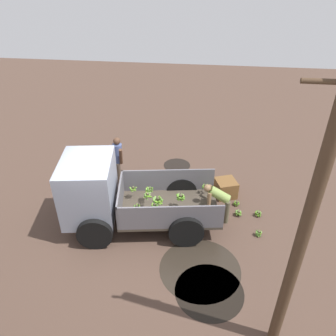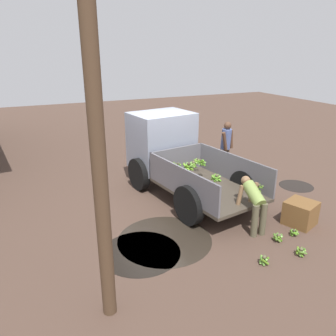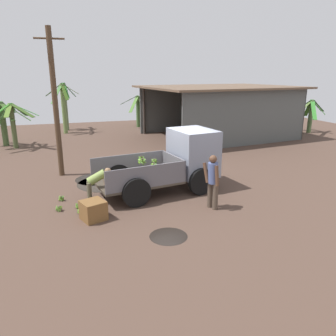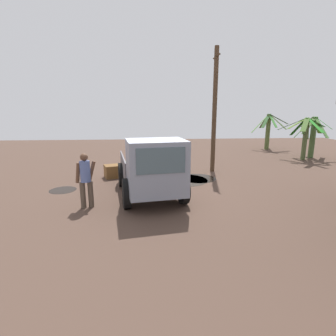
# 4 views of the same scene
# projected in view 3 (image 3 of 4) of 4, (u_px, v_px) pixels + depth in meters

# --- Properties ---
(ground) EXTENTS (36.00, 36.00, 0.00)m
(ground) POSITION_uv_depth(u_px,v_px,m) (177.00, 186.00, 12.37)
(ground) COLOR #4F3A2F
(mud_patch_0) EXTENTS (1.01, 1.01, 0.01)m
(mud_patch_0) POSITION_uv_depth(u_px,v_px,m) (168.00, 236.00, 8.57)
(mud_patch_0) COLOR black
(mud_patch_0) RESTS_ON ground
(mud_patch_1) EXTENTS (2.05, 2.05, 0.01)m
(mud_patch_1) POSITION_uv_depth(u_px,v_px,m) (104.00, 183.00, 12.67)
(mud_patch_1) COLOR #2D251E
(mud_patch_1) RESTS_ON ground
(mud_patch_2) EXTENTS (1.63, 1.63, 0.01)m
(mud_patch_2) POSITION_uv_depth(u_px,v_px,m) (96.00, 179.00, 13.18)
(mud_patch_2) COLOR black
(mud_patch_2) RESTS_ON ground
(cargo_truck) EXTENTS (4.50, 2.57, 2.15)m
(cargo_truck) POSITION_uv_depth(u_px,v_px,m) (182.00, 159.00, 11.90)
(cargo_truck) COLOR #453C31
(cargo_truck) RESTS_ON ground
(warehouse_shed) EXTENTS (10.23, 8.35, 3.29)m
(warehouse_shed) POSITION_uv_depth(u_px,v_px,m) (225.00, 99.00, 21.55)
(warehouse_shed) COLOR #535755
(warehouse_shed) RESTS_ON ground
(utility_pole) EXTENTS (1.11, 0.21, 5.80)m
(utility_pole) POSITION_uv_depth(u_px,v_px,m) (55.00, 104.00, 12.87)
(utility_pole) COLOR #4B3624
(utility_pole) RESTS_ON ground
(banana_palm_0) EXTENTS (2.73, 2.40, 2.52)m
(banana_palm_0) POSITION_uv_depth(u_px,v_px,m) (13.00, 123.00, 18.20)
(banana_palm_0) COLOR #4D5B34
(banana_palm_0) RESTS_ON ground
(banana_palm_1) EXTENTS (2.82, 2.20, 2.55)m
(banana_palm_1) POSITION_uv_depth(u_px,v_px,m) (3.00, 122.00, 18.86)
(banana_palm_1) COLOR #4A6337
(banana_palm_1) RESTS_ON ground
(banana_palm_2) EXTENTS (1.67, 2.31, 3.43)m
(banana_palm_2) POSITION_uv_depth(u_px,v_px,m) (65.00, 106.00, 23.94)
(banana_palm_2) COLOR #687B51
(banana_palm_2) RESTS_ON ground
(banana_palm_3) EXTENTS (2.37, 1.90, 2.43)m
(banana_palm_3) POSITION_uv_depth(u_px,v_px,m) (138.00, 110.00, 25.49)
(banana_palm_3) COLOR #446734
(banana_palm_3) RESTS_ON ground
(banana_palm_5) EXTENTS (2.26, 2.08, 3.42)m
(banana_palm_5) POSITION_uv_depth(u_px,v_px,m) (64.00, 107.00, 22.63)
(banana_palm_5) COLOR olive
(banana_palm_5) RESTS_ON ground
(banana_palm_6) EXTENTS (2.33, 2.60, 2.32)m
(banana_palm_6) POSITION_uv_depth(u_px,v_px,m) (310.00, 115.00, 23.06)
(banana_palm_6) COLOR #587442
(banana_palm_6) RESTS_ON ground
(person_foreground_visitor) EXTENTS (0.48, 0.63, 1.73)m
(person_foreground_visitor) POSITION_uv_depth(u_px,v_px,m) (213.00, 179.00, 10.08)
(person_foreground_visitor) COLOR #4F4135
(person_foreground_visitor) RESTS_ON ground
(person_worker_loading) EXTENTS (0.81, 0.60, 1.18)m
(person_worker_loading) POSITION_uv_depth(u_px,v_px,m) (96.00, 182.00, 10.53)
(person_worker_loading) COLOR brown
(person_worker_loading) RESTS_ON ground
(banana_bunch_on_ground_0) EXTENTS (0.21, 0.21, 0.16)m
(banana_bunch_on_ground_0) POSITION_uv_depth(u_px,v_px,m) (80.00, 211.00, 9.90)
(banana_bunch_on_ground_0) COLOR #463F2D
(banana_bunch_on_ground_0) RESTS_ON ground
(banana_bunch_on_ground_1) EXTENTS (0.21, 0.21, 0.19)m
(banana_bunch_on_ground_1) POSITION_uv_depth(u_px,v_px,m) (61.00, 198.00, 10.92)
(banana_bunch_on_ground_1) COLOR brown
(banana_bunch_on_ground_1) RESTS_ON ground
(banana_bunch_on_ground_2) EXTENTS (0.23, 0.24, 0.19)m
(banana_bunch_on_ground_2) POSITION_uv_depth(u_px,v_px,m) (78.00, 205.00, 10.33)
(banana_bunch_on_ground_2) COLOR brown
(banana_bunch_on_ground_2) RESTS_ON ground
(banana_bunch_on_ground_3) EXTENTS (0.22, 0.23, 0.18)m
(banana_bunch_on_ground_3) POSITION_uv_depth(u_px,v_px,m) (59.00, 208.00, 10.11)
(banana_bunch_on_ground_3) COLOR brown
(banana_bunch_on_ground_3) RESTS_ON ground
(wooden_crate_0) EXTENTS (0.81, 0.81, 0.57)m
(wooden_crate_0) POSITION_uv_depth(u_px,v_px,m) (93.00, 210.00, 9.48)
(wooden_crate_0) COLOR brown
(wooden_crate_0) RESTS_ON ground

